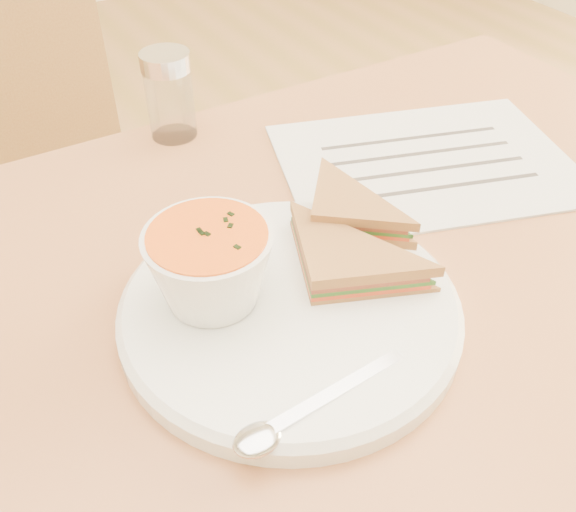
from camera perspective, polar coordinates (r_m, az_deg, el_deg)
dining_table at (r=0.90m, az=4.31°, el=-19.06°), size 1.00×0.70×0.75m
chair_far at (r=1.17m, az=-17.23°, el=1.54°), size 0.49×0.49×0.88m
plate at (r=0.55m, az=0.17°, el=-4.86°), size 0.33×0.33×0.02m
soup_bowl at (r=0.52m, az=-6.89°, el=-1.26°), size 0.12×0.12×0.07m
sandwich_half_a at (r=0.52m, az=2.08°, el=-3.63°), size 0.15×0.15×0.03m
sandwich_half_b at (r=0.58m, az=1.99°, el=2.49°), size 0.14×0.14×0.03m
spoon at (r=0.47m, az=2.81°, el=-12.84°), size 0.18×0.05×0.01m
paper_menu at (r=0.76m, az=12.19°, el=8.14°), size 0.39×0.33×0.00m
condiment_shaker at (r=0.79m, az=-10.48°, el=13.86°), size 0.07×0.07×0.10m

